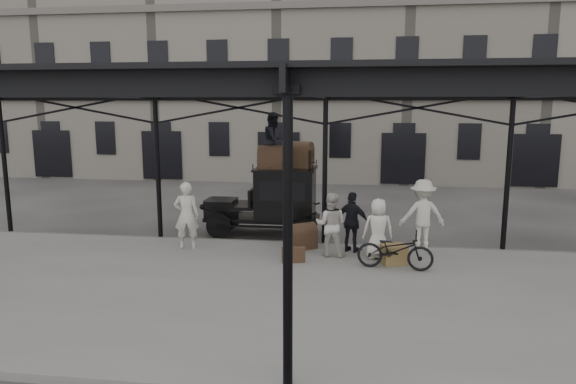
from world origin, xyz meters
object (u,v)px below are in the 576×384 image
taxi (276,198)px  steamer_trunk_platform (301,238)px  porter_left (187,215)px  porter_official (352,222)px  steamer_trunk_roof_near (272,159)px  bicycle (395,250)px

taxi → steamer_trunk_platform: bearing=-62.2°
porter_left → porter_official: porter_left is taller
steamer_trunk_roof_near → taxi: bearing=68.6°
porter_official → steamer_trunk_platform: 1.52m
porter_left → steamer_trunk_roof_near: size_ratio=2.30×
porter_left → porter_official: size_ratio=1.14×
porter_official → steamer_trunk_platform: bearing=16.7°
porter_left → taxi: bearing=-144.0°
porter_left → steamer_trunk_platform: 3.25m
taxi → steamer_trunk_roof_near: 1.30m
porter_official → bicycle: porter_official is taller
bicycle → steamer_trunk_roof_near: size_ratio=2.24×
taxi → steamer_trunk_roof_near: bearing=-108.1°
porter_left → bicycle: size_ratio=1.03×
porter_official → steamer_trunk_platform: (-1.42, 0.12, -0.53)m
taxi → porter_official: size_ratio=2.20×
porter_left → steamer_trunk_platform: (3.16, 0.41, -0.64)m
porter_left → steamer_trunk_roof_near: (2.06, 2.11, 1.39)m
steamer_trunk_roof_near → steamer_trunk_platform: size_ratio=1.00×
bicycle → steamer_trunk_platform: 2.90m
steamer_trunk_platform → bicycle: bearing=-66.0°
bicycle → steamer_trunk_platform: bearing=66.5°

